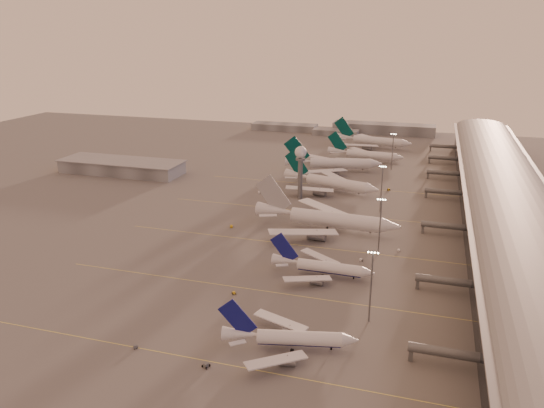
# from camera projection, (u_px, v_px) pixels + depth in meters

# --- Properties ---
(ground) EXTENTS (700.00, 700.00, 0.00)m
(ground) POSITION_uv_depth(u_px,v_px,m) (203.00, 296.00, 186.73)
(ground) COLOR #5C5959
(ground) RESTS_ON ground
(taxiway_markings) EXTENTS (180.00, 185.25, 0.02)m
(taxiway_markings) POSITION_uv_depth(u_px,v_px,m) (320.00, 247.00, 229.28)
(taxiway_markings) COLOR #F2E155
(taxiway_markings) RESTS_ON ground
(terminal) EXTENTS (57.00, 362.00, 23.04)m
(terminal) POSITION_uv_depth(u_px,v_px,m) (504.00, 203.00, 253.53)
(terminal) COLOR black
(terminal) RESTS_ON ground
(hangar) EXTENTS (82.00, 27.00, 8.50)m
(hangar) POSITION_uv_depth(u_px,v_px,m) (122.00, 166.00, 345.77)
(hangar) COLOR slate
(hangar) RESTS_ON ground
(radar_tower) EXTENTS (6.40, 6.40, 31.10)m
(radar_tower) POSITION_uv_depth(u_px,v_px,m) (300.00, 162.00, 287.76)
(radar_tower) COLOR slate
(radar_tower) RESTS_ON ground
(mast_a) EXTENTS (3.60, 0.56, 25.00)m
(mast_a) POSITION_uv_depth(u_px,v_px,m) (371.00, 283.00, 166.36)
(mast_a) COLOR slate
(mast_a) RESTS_ON ground
(mast_b) EXTENTS (3.60, 0.56, 25.00)m
(mast_b) POSITION_uv_depth(u_px,v_px,m) (380.00, 224.00, 217.14)
(mast_b) COLOR slate
(mast_b) RESTS_ON ground
(mast_c) EXTENTS (3.60, 0.56, 25.00)m
(mast_c) POSITION_uv_depth(u_px,v_px,m) (382.00, 186.00, 268.48)
(mast_c) COLOR slate
(mast_c) RESTS_ON ground
(mast_d) EXTENTS (3.60, 0.56, 25.00)m
(mast_d) POSITION_uv_depth(u_px,v_px,m) (393.00, 150.00, 350.77)
(mast_d) COLOR slate
(mast_d) RESTS_ON ground
(distant_horizon) EXTENTS (165.00, 37.50, 9.00)m
(distant_horizon) POSITION_uv_depth(u_px,v_px,m) (352.00, 129.00, 480.09)
(distant_horizon) COLOR slate
(distant_horizon) RESTS_ON ground
(narrowbody_near) EXTENTS (40.37, 31.88, 15.97)m
(narrowbody_near) POSITION_uv_depth(u_px,v_px,m) (290.00, 340.00, 154.63)
(narrowbody_near) COLOR silver
(narrowbody_near) RESTS_ON ground
(narrowbody_mid) EXTENTS (40.58, 32.41, 15.86)m
(narrowbody_mid) POSITION_uv_depth(u_px,v_px,m) (322.00, 268.00, 200.94)
(narrowbody_mid) COLOR silver
(narrowbody_mid) RESTS_ON ground
(widebody_white) EXTENTS (69.64, 55.66, 24.48)m
(widebody_white) POSITION_uv_depth(u_px,v_px,m) (326.00, 222.00, 246.52)
(widebody_white) COLOR silver
(widebody_white) RESTS_ON ground
(greentail_a) EXTENTS (59.27, 47.20, 22.12)m
(greentail_a) POSITION_uv_depth(u_px,v_px,m) (331.00, 185.00, 306.91)
(greentail_a) COLOR silver
(greentail_a) RESTS_ON ground
(greentail_b) EXTENTS (63.78, 50.96, 23.49)m
(greentail_b) POSITION_uv_depth(u_px,v_px,m) (334.00, 165.00, 349.54)
(greentail_b) COLOR silver
(greentail_b) RESTS_ON ground
(greentail_c) EXTENTS (55.36, 44.48, 20.14)m
(greentail_c) POSITION_uv_depth(u_px,v_px,m) (365.00, 156.00, 376.65)
(greentail_c) COLOR silver
(greentail_c) RESTS_ON ground
(greentail_d) EXTENTS (62.91, 50.46, 22.94)m
(greentail_d) POSITION_uv_depth(u_px,v_px,m) (372.00, 143.00, 420.23)
(greentail_d) COLOR silver
(greentail_d) RESTS_ON ground
(gsv_truck_a) EXTENTS (5.56, 5.45, 2.32)m
(gsv_truck_a) POSITION_uv_depth(u_px,v_px,m) (137.00, 344.00, 156.01)
(gsv_truck_a) COLOR #545759
(gsv_truck_a) RESTS_ON ground
(gsv_tug_near) EXTENTS (3.58, 4.59, 1.15)m
(gsv_tug_near) POSITION_uv_depth(u_px,v_px,m) (206.00, 365.00, 147.30)
(gsv_tug_near) COLOR #545759
(gsv_tug_near) RESTS_ON ground
(gsv_catering_a) EXTENTS (4.66, 3.07, 3.52)m
(gsv_catering_a) POSITION_uv_depth(u_px,v_px,m) (340.00, 333.00, 161.03)
(gsv_catering_a) COLOR #545759
(gsv_catering_a) RESTS_ON ground
(gsv_tug_mid) EXTENTS (3.19, 3.50, 0.86)m
(gsv_tug_mid) POSITION_uv_depth(u_px,v_px,m) (234.00, 293.00, 188.02)
(gsv_tug_mid) COLOR gold
(gsv_tug_mid) RESTS_ON ground
(gsv_truck_b) EXTENTS (6.12, 4.21, 2.33)m
(gsv_truck_b) POSITION_uv_depth(u_px,v_px,m) (362.00, 259.00, 214.13)
(gsv_truck_b) COLOR silver
(gsv_truck_b) RESTS_ON ground
(gsv_truck_c) EXTENTS (6.62, 4.71, 2.53)m
(gsv_truck_c) POSITION_uv_depth(u_px,v_px,m) (232.00, 225.00, 250.87)
(gsv_truck_c) COLOR gold
(gsv_truck_c) RESTS_ON ground
(gsv_catering_b) EXTENTS (4.73, 2.43, 3.79)m
(gsv_catering_b) POSITION_uv_depth(u_px,v_px,m) (399.00, 247.00, 223.78)
(gsv_catering_b) COLOR silver
(gsv_catering_b) RESTS_ON ground
(gsv_tug_far) EXTENTS (2.63, 3.67, 0.95)m
(gsv_tug_far) POSITION_uv_depth(u_px,v_px,m) (296.00, 211.00, 273.34)
(gsv_tug_far) COLOR silver
(gsv_tug_far) RESTS_ON ground
(gsv_truck_d) EXTENTS (2.33, 5.69, 2.26)m
(gsv_truck_d) POSITION_uv_depth(u_px,v_px,m) (259.00, 191.00, 303.56)
(gsv_truck_d) COLOR silver
(gsv_truck_d) RESTS_ON ground
(gsv_tug_hangar) EXTENTS (3.84, 2.38, 1.08)m
(gsv_tug_hangar) POSITION_uv_depth(u_px,v_px,m) (389.00, 189.00, 309.22)
(gsv_tug_hangar) COLOR gold
(gsv_tug_hangar) RESTS_ON ground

